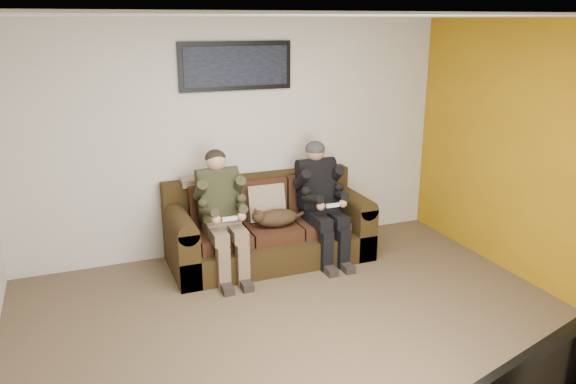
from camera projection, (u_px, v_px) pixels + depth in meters
name	position (u px, v px, depth m)	size (l,w,h in m)	color
floor	(318.00, 343.00, 4.67)	(5.00, 5.00, 0.00)	brown
ceiling	(323.00, 16.00, 3.91)	(5.00, 5.00, 0.00)	silver
wall_back	(236.00, 139.00, 6.29)	(5.00, 5.00, 0.00)	beige
wall_front	(551.00, 347.00, 2.29)	(5.00, 5.00, 0.00)	beige
wall_right	(567.00, 164.00, 5.17)	(4.50, 4.50, 0.00)	beige
accent_wall_right	(566.00, 165.00, 5.16)	(4.50, 4.50, 0.00)	#AB7A11
sofa	(267.00, 229.00, 6.27)	(2.19, 0.95, 0.90)	#30220E
throw_pillow	(266.00, 202.00, 6.22)	(0.42, 0.12, 0.40)	#988063
throw_blanket	(201.00, 181.00, 6.12)	(0.45, 0.22, 0.08)	#9C9273
person_left	(221.00, 207.00, 5.79)	(0.51, 0.87, 1.29)	#77614A
person_right	(321.00, 194.00, 6.19)	(0.51, 0.86, 1.30)	black
cat	(275.00, 218.00, 6.03)	(0.66, 0.26, 0.24)	#47301B
framed_poster	(236.00, 66.00, 6.03)	(1.25, 0.05, 0.52)	black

